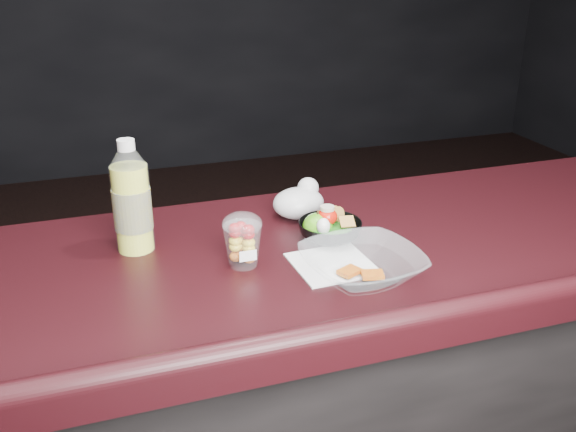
{
  "coord_description": "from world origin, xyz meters",
  "views": [
    {
      "loc": [
        -0.38,
        -0.89,
        1.64
      ],
      "look_at": [
        0.03,
        0.32,
        1.1
      ],
      "focal_mm": 40.0,
      "sensor_mm": 36.0,
      "label": 1
    }
  ],
  "objects_px": {
    "green_apple": "(318,227)",
    "snack_bowl": "(330,229)",
    "fruit_cup": "(243,239)",
    "lemonade_bottle": "(132,205)",
    "takeout_bowl": "(362,265)"
  },
  "relations": [
    {
      "from": "green_apple",
      "to": "snack_bowl",
      "type": "distance_m",
      "value": 0.03
    },
    {
      "from": "fruit_cup",
      "to": "snack_bowl",
      "type": "bearing_deg",
      "value": 14.81
    },
    {
      "from": "lemonade_bottle",
      "to": "green_apple",
      "type": "xyz_separation_m",
      "value": [
        0.4,
        -0.08,
        -0.07
      ]
    },
    {
      "from": "green_apple",
      "to": "lemonade_bottle",
      "type": "bearing_deg",
      "value": 168.3
    },
    {
      "from": "lemonade_bottle",
      "to": "fruit_cup",
      "type": "bearing_deg",
      "value": -36.29
    },
    {
      "from": "lemonade_bottle",
      "to": "green_apple",
      "type": "height_order",
      "value": "lemonade_bottle"
    },
    {
      "from": "lemonade_bottle",
      "to": "snack_bowl",
      "type": "xyz_separation_m",
      "value": [
        0.42,
        -0.09,
        -0.08
      ]
    },
    {
      "from": "lemonade_bottle",
      "to": "fruit_cup",
      "type": "relative_size",
      "value": 2.13
    },
    {
      "from": "fruit_cup",
      "to": "takeout_bowl",
      "type": "xyz_separation_m",
      "value": [
        0.21,
        -0.13,
        -0.03
      ]
    },
    {
      "from": "snack_bowl",
      "to": "fruit_cup",
      "type": "bearing_deg",
      "value": -165.19
    },
    {
      "from": "fruit_cup",
      "to": "green_apple",
      "type": "xyz_separation_m",
      "value": [
        0.19,
        0.07,
        -0.03
      ]
    },
    {
      "from": "lemonade_bottle",
      "to": "snack_bowl",
      "type": "height_order",
      "value": "lemonade_bottle"
    },
    {
      "from": "lemonade_bottle",
      "to": "takeout_bowl",
      "type": "bearing_deg",
      "value": -34.06
    },
    {
      "from": "snack_bowl",
      "to": "takeout_bowl",
      "type": "height_order",
      "value": "snack_bowl"
    },
    {
      "from": "lemonade_bottle",
      "to": "green_apple",
      "type": "bearing_deg",
      "value": -11.7
    }
  ]
}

